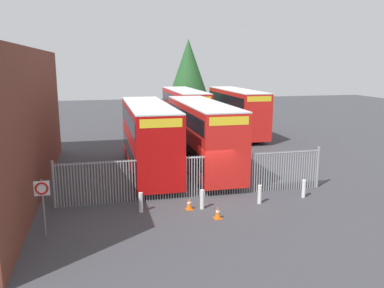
% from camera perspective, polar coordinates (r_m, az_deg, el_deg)
% --- Properties ---
extents(ground_plane, '(100.00, 100.00, 0.00)m').
position_cam_1_polar(ground_plane, '(28.62, -1.83, -2.35)').
color(ground_plane, '#3D3D42').
extents(palisade_fence, '(14.24, 0.14, 2.35)m').
position_cam_1_polar(palisade_fence, '(20.61, 0.55, -4.51)').
color(palisade_fence, gray).
rests_on(palisade_fence, ground).
extents(double_decker_bus_near_gate, '(2.54, 10.81, 4.42)m').
position_cam_1_polar(double_decker_bus_near_gate, '(25.02, -6.31, 1.23)').
color(double_decker_bus_near_gate, '#B70C0C').
rests_on(double_decker_bus_near_gate, ground).
extents(double_decker_bus_behind_fence_left, '(2.54, 10.81, 4.42)m').
position_cam_1_polar(double_decker_bus_behind_fence_left, '(25.63, 1.50, 1.54)').
color(double_decker_bus_behind_fence_left, red).
rests_on(double_decker_bus_behind_fence_left, ground).
extents(double_decker_bus_behind_fence_right, '(2.54, 10.81, 4.42)m').
position_cam_1_polar(double_decker_bus_behind_fence_right, '(38.37, 6.50, 4.83)').
color(double_decker_bus_behind_fence_right, red).
rests_on(double_decker_bus_behind_fence_right, ground).
extents(double_decker_bus_far_back, '(2.54, 10.81, 4.42)m').
position_cam_1_polar(double_decker_bus_far_back, '(37.79, -1.07, 4.80)').
color(double_decker_bus_far_back, red).
rests_on(double_decker_bus_far_back, ground).
extents(bollard_near_left, '(0.20, 0.20, 0.95)m').
position_cam_1_polar(bollard_near_left, '(18.92, -7.40, -8.36)').
color(bollard_near_left, silver).
rests_on(bollard_near_left, ground).
extents(bollard_center_front, '(0.20, 0.20, 0.95)m').
position_cam_1_polar(bollard_center_front, '(19.17, 1.47, -7.99)').
color(bollard_center_front, silver).
rests_on(bollard_center_front, ground).
extents(bollard_near_right, '(0.20, 0.20, 0.95)m').
position_cam_1_polar(bollard_near_right, '(20.15, 9.74, -7.17)').
color(bollard_near_right, silver).
rests_on(bollard_near_right, ground).
extents(bollard_far_right, '(0.20, 0.20, 0.95)m').
position_cam_1_polar(bollard_far_right, '(21.54, 15.83, -6.21)').
color(bollard_far_right, silver).
rests_on(bollard_far_right, ground).
extents(traffic_cone_by_gate, '(0.34, 0.34, 0.59)m').
position_cam_1_polar(traffic_cone_by_gate, '(19.12, -0.41, -8.63)').
color(traffic_cone_by_gate, orange).
rests_on(traffic_cone_by_gate, ground).
extents(traffic_cone_mid_forecourt, '(0.34, 0.34, 0.59)m').
position_cam_1_polar(traffic_cone_mid_forecourt, '(18.10, 3.73, -9.85)').
color(traffic_cone_mid_forecourt, orange).
rests_on(traffic_cone_mid_forecourt, ground).
extents(speed_limit_sign_post, '(0.60, 0.14, 2.40)m').
position_cam_1_polar(speed_limit_sign_post, '(16.86, -20.79, -6.88)').
color(speed_limit_sign_post, slate).
rests_on(speed_limit_sign_post, ground).
extents(tree_tall_back, '(4.99, 4.99, 9.55)m').
position_cam_1_polar(tree_tall_back, '(45.64, -0.51, 10.46)').
color(tree_tall_back, '#4C3823').
rests_on(tree_tall_back, ground).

